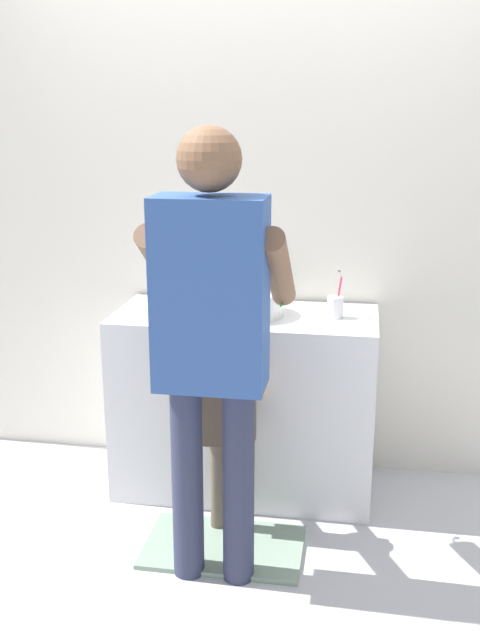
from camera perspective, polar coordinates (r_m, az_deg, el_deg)
ground_plane at (r=3.36m, az=-0.44°, el=-14.96°), size 14.00×14.00×0.00m
back_wall at (r=3.52m, az=1.29°, el=9.81°), size 4.40×0.08×2.70m
vanity_cabinet at (r=3.43m, az=0.42°, el=-6.32°), size 1.17×0.54×0.85m
sink_basin at (r=3.26m, az=0.38°, el=1.39°), size 0.34×0.34×0.11m
faucet at (r=3.46m, az=0.93°, el=2.64°), size 0.18×0.14×0.18m
toothbrush_cup at (r=3.24m, az=7.39°, el=1.11°), size 0.07×0.07×0.21m
bath_mat at (r=3.14m, az=-1.27°, el=-17.11°), size 0.64×0.40×0.02m
child_toddler at (r=3.03m, az=-0.80°, el=-7.23°), size 0.28×0.28×0.89m
adult_parent at (r=2.59m, az=-2.18°, el=-0.17°), size 0.52×0.55×1.68m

